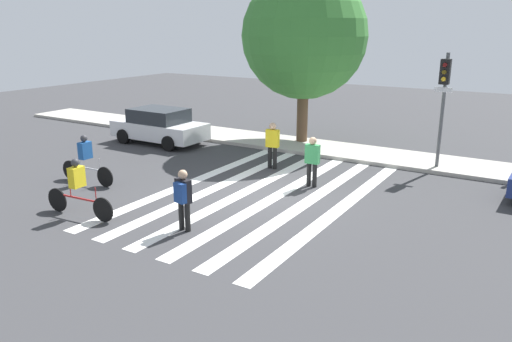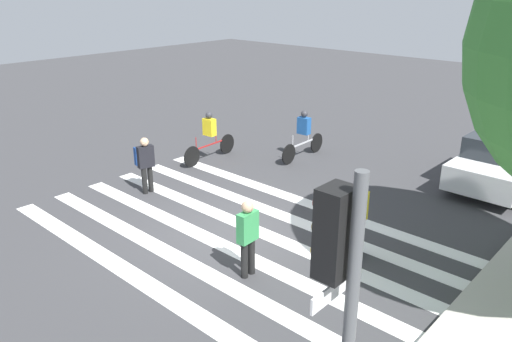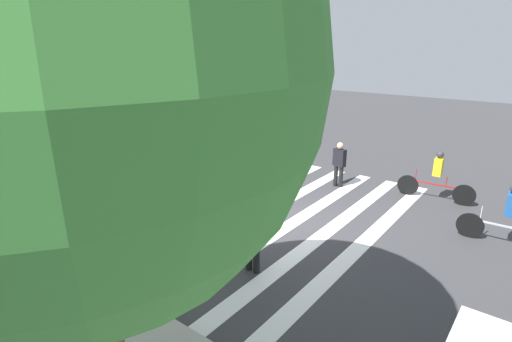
% 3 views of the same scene
% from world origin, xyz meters
% --- Properties ---
extents(ground_plane, '(60.00, 60.00, 0.00)m').
position_xyz_m(ground_plane, '(0.00, 0.00, 0.00)').
color(ground_plane, '#38383A').
extents(sidewalk_curb, '(36.00, 2.50, 0.14)m').
position_xyz_m(sidewalk_curb, '(0.00, 6.25, 0.07)').
color(sidewalk_curb, '#ADA89E').
rests_on(sidewalk_curb, ground_plane).
extents(crosswalk_stripes, '(5.56, 10.00, 0.01)m').
position_xyz_m(crosswalk_stripes, '(-0.00, 0.00, 0.00)').
color(crosswalk_stripes, white).
rests_on(crosswalk_stripes, ground_plane).
extents(traffic_light, '(0.60, 0.50, 4.10)m').
position_xyz_m(traffic_light, '(4.00, 5.47, 2.88)').
color(traffic_light, '#515456').
rests_on(traffic_light, ground_plane).
extents(street_tree, '(5.19, 5.19, 7.16)m').
position_xyz_m(street_tree, '(-1.95, 6.78, 4.55)').
color(street_tree, brown).
rests_on(street_tree, ground_plane).
extents(pedestrian_child_with_backpack, '(0.47, 0.43, 1.59)m').
position_xyz_m(pedestrian_child_with_backpack, '(-0.17, -3.41, 0.93)').
color(pedestrian_child_with_backpack, black).
rests_on(pedestrian_child_with_backpack, ground_plane).
extents(pedestrian_adult_tall_backpack, '(0.46, 0.24, 1.62)m').
position_xyz_m(pedestrian_adult_tall_backpack, '(1.01, 1.54, 0.92)').
color(pedestrian_adult_tall_backpack, black).
rests_on(pedestrian_adult_tall_backpack, ground_plane).
extents(pedestrian_adult_yellow_jacket, '(0.49, 0.28, 1.68)m').
position_xyz_m(pedestrian_adult_yellow_jacket, '(-1.11, 2.73, 0.95)').
color(pedestrian_adult_yellow_jacket, black).
rests_on(pedestrian_adult_yellow_jacket, ground_plane).
extents(cyclist_mid_street, '(2.34, 0.42, 1.62)m').
position_xyz_m(cyclist_mid_street, '(-3.20, -4.10, 0.87)').
color(cyclist_mid_street, black).
rests_on(cyclist_mid_street, ground_plane).
extents(cyclist_far_lane, '(2.26, 0.41, 1.61)m').
position_xyz_m(cyclist_far_lane, '(-5.40, -1.96, 0.87)').
color(cyclist_far_lane, black).
rests_on(cyclist_far_lane, ground_plane).
extents(car_parked_dark_suv, '(4.21, 2.02, 1.53)m').
position_xyz_m(car_parked_dark_suv, '(-7.33, 3.68, 0.77)').
color(car_parked_dark_suv, silver).
rests_on(car_parked_dark_suv, ground_plane).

